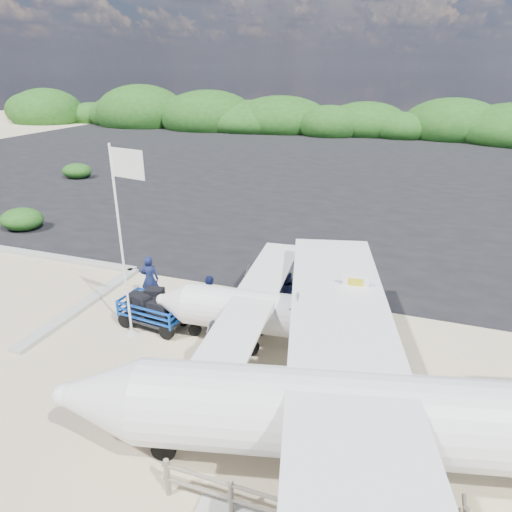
{
  "coord_description": "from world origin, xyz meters",
  "views": [
    {
      "loc": [
        7.27,
        -11.26,
        8.77
      ],
      "look_at": [
        1.95,
        3.75,
        2.16
      ],
      "focal_mm": 32.0,
      "sensor_mm": 36.0,
      "label": 1
    }
  ],
  "objects_px": {
    "signboard": "(133,424)",
    "crew_c": "(210,301)",
    "crew_b": "(286,292)",
    "aircraft_small": "(216,159)",
    "crew_a": "(150,279)",
    "flagpole": "(132,333)",
    "baggage_cart": "(155,326)"
  },
  "relations": [
    {
      "from": "signboard",
      "to": "baggage_cart",
      "type": "bearing_deg",
      "value": 93.25
    },
    {
      "from": "crew_b",
      "to": "crew_c",
      "type": "bearing_deg",
      "value": 38.28
    },
    {
      "from": "flagpole",
      "to": "aircraft_small",
      "type": "xyz_separation_m",
      "value": [
        -10.87,
        31.41,
        0.0
      ]
    },
    {
      "from": "crew_b",
      "to": "crew_c",
      "type": "xyz_separation_m",
      "value": [
        -2.31,
        -1.82,
        0.14
      ]
    },
    {
      "from": "baggage_cart",
      "to": "crew_b",
      "type": "height_order",
      "value": "crew_b"
    },
    {
      "from": "crew_c",
      "to": "crew_a",
      "type": "bearing_deg",
      "value": -1.14
    },
    {
      "from": "baggage_cart",
      "to": "flagpole",
      "type": "xyz_separation_m",
      "value": [
        -0.5,
        -0.72,
        0.0
      ]
    },
    {
      "from": "crew_c",
      "to": "aircraft_small",
      "type": "bearing_deg",
      "value": -51.72
    },
    {
      "from": "baggage_cart",
      "to": "flagpole",
      "type": "height_order",
      "value": "flagpole"
    },
    {
      "from": "crew_c",
      "to": "baggage_cart",
      "type": "bearing_deg",
      "value": 37.72
    },
    {
      "from": "signboard",
      "to": "crew_b",
      "type": "relative_size",
      "value": 1.05
    },
    {
      "from": "baggage_cart",
      "to": "signboard",
      "type": "relative_size",
      "value": 1.44
    },
    {
      "from": "crew_b",
      "to": "crew_c",
      "type": "relative_size",
      "value": 0.86
    },
    {
      "from": "crew_a",
      "to": "crew_b",
      "type": "bearing_deg",
      "value": 169.99
    },
    {
      "from": "baggage_cart",
      "to": "signboard",
      "type": "height_order",
      "value": "signboard"
    },
    {
      "from": "crew_a",
      "to": "crew_c",
      "type": "distance_m",
      "value": 3.16
    },
    {
      "from": "flagpole",
      "to": "crew_c",
      "type": "height_order",
      "value": "flagpole"
    },
    {
      "from": "aircraft_small",
      "to": "signboard",
      "type": "bearing_deg",
      "value": 105.7
    },
    {
      "from": "signboard",
      "to": "aircraft_small",
      "type": "relative_size",
      "value": 0.22
    },
    {
      "from": "baggage_cart",
      "to": "crew_a",
      "type": "xyz_separation_m",
      "value": [
        -1.15,
        1.66,
        0.98
      ]
    },
    {
      "from": "crew_c",
      "to": "crew_b",
      "type": "bearing_deg",
      "value": -127.42
    },
    {
      "from": "crew_b",
      "to": "crew_c",
      "type": "distance_m",
      "value": 2.94
    },
    {
      "from": "baggage_cart",
      "to": "crew_c",
      "type": "distance_m",
      "value": 2.29
    },
    {
      "from": "crew_a",
      "to": "crew_b",
      "type": "relative_size",
      "value": 1.17
    },
    {
      "from": "crew_a",
      "to": "crew_b",
      "type": "height_order",
      "value": "crew_a"
    },
    {
      "from": "flagpole",
      "to": "crew_a",
      "type": "relative_size",
      "value": 3.41
    },
    {
      "from": "baggage_cart",
      "to": "crew_c",
      "type": "xyz_separation_m",
      "value": [
        1.9,
        0.82,
        0.97
      ]
    },
    {
      "from": "crew_b",
      "to": "aircraft_small",
      "type": "distance_m",
      "value": 32.1
    },
    {
      "from": "flagpole",
      "to": "aircraft_small",
      "type": "height_order",
      "value": "flagpole"
    },
    {
      "from": "signboard",
      "to": "crew_c",
      "type": "bearing_deg",
      "value": 70.5
    },
    {
      "from": "crew_a",
      "to": "flagpole",
      "type": "bearing_deg",
      "value": 84.8
    },
    {
      "from": "flagpole",
      "to": "crew_c",
      "type": "relative_size",
      "value": 3.42
    }
  ]
}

